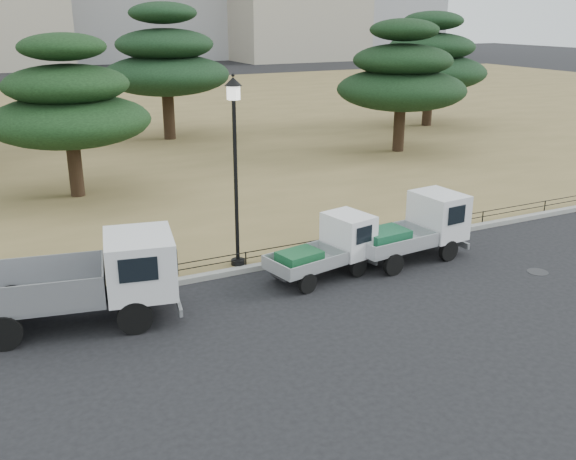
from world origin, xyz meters
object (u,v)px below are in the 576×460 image
truck_kei_front (328,248)px  truck_kei_rear (415,228)px  street_lamp (235,142)px  tarp_pile (36,281)px  truck_large (85,278)px

truck_kei_front → truck_kei_rear: (3.04, 0.01, 0.13)m
street_lamp → truck_kei_rear: bearing=-16.8°
truck_kei_front → street_lamp: bearing=132.3°
truck_kei_front → street_lamp: 3.95m
street_lamp → truck_kei_front: bearing=-36.5°
street_lamp → tarp_pile: 6.38m
truck_kei_rear → tarp_pile: bearing=164.8°
truck_large → truck_kei_rear: bearing=10.8°
truck_kei_front → street_lamp: (-2.12, 1.57, 2.94)m
truck_kei_rear → tarp_pile: truck_kei_rear is taller
truck_kei_rear → street_lamp: street_lamp is taller
truck_large → tarp_pile: (-0.97, 1.91, -0.63)m
truck_large → street_lamp: bearing=29.8°
truck_large → tarp_pile: size_ratio=3.08×
street_lamp → tarp_pile: bearing=176.4°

